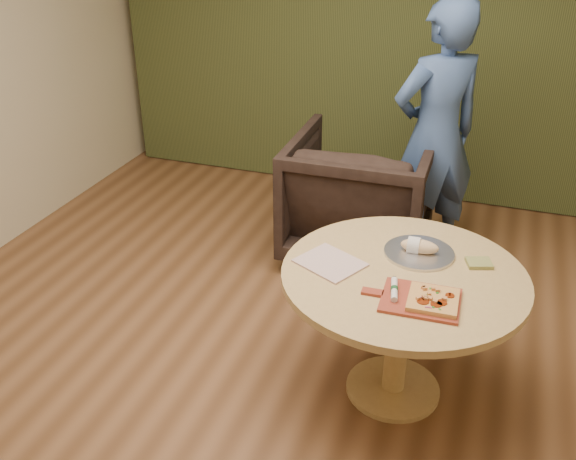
# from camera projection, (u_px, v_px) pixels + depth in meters

# --- Properties ---
(room_shell) EXTENTS (5.04, 6.04, 2.84)m
(room_shell) POSITION_uv_depth(u_px,v_px,m) (266.00, 154.00, 2.72)
(room_shell) COLOR brown
(room_shell) RESTS_ON ground
(curtain) EXTENTS (4.80, 0.14, 2.78)m
(curtain) POSITION_uv_depth(u_px,v_px,m) (396.00, 28.00, 5.13)
(curtain) COLOR #333D1C
(curtain) RESTS_ON ground
(pedestal_table) EXTENTS (1.20, 1.20, 0.75)m
(pedestal_table) POSITION_uv_depth(u_px,v_px,m) (402.00, 297.00, 3.18)
(pedestal_table) COLOR tan
(pedestal_table) RESTS_ON ground
(pizza_paddle) EXTENTS (0.45, 0.29, 0.01)m
(pizza_paddle) POSITION_uv_depth(u_px,v_px,m) (418.00, 300.00, 2.89)
(pizza_paddle) COLOR #993A27
(pizza_paddle) RESTS_ON pedestal_table
(flatbread_pizza) EXTENTS (0.23, 0.23, 0.04)m
(flatbread_pizza) POSITION_uv_depth(u_px,v_px,m) (433.00, 300.00, 2.86)
(flatbread_pizza) COLOR #DCA556
(flatbread_pizza) RESTS_ON pizza_paddle
(cutlery_roll) EXTENTS (0.06, 0.20, 0.03)m
(cutlery_roll) POSITION_uv_depth(u_px,v_px,m) (394.00, 289.00, 2.93)
(cutlery_roll) COLOR silver
(cutlery_roll) RESTS_ON pizza_paddle
(newspaper) EXTENTS (0.38, 0.36, 0.01)m
(newspaper) POSITION_uv_depth(u_px,v_px,m) (330.00, 263.00, 3.18)
(newspaper) COLOR white
(newspaper) RESTS_ON pedestal_table
(serving_tray) EXTENTS (0.36, 0.36, 0.02)m
(serving_tray) POSITION_uv_depth(u_px,v_px,m) (419.00, 253.00, 3.27)
(serving_tray) COLOR silver
(serving_tray) RESTS_ON pedestal_table
(bread_roll) EXTENTS (0.19, 0.09, 0.09)m
(bread_roll) POSITION_uv_depth(u_px,v_px,m) (418.00, 246.00, 3.25)
(bread_roll) COLOR #E1C089
(bread_roll) RESTS_ON serving_tray
(green_packet) EXTENTS (0.15, 0.13, 0.02)m
(green_packet) POSITION_uv_depth(u_px,v_px,m) (479.00, 263.00, 3.17)
(green_packet) COLOR olive
(green_packet) RESTS_ON pedestal_table
(armchair) EXTENTS (0.99, 0.93, 1.00)m
(armchair) POSITION_uv_depth(u_px,v_px,m) (360.00, 191.00, 4.55)
(armchair) COLOR black
(armchair) RESTS_ON ground
(person_standing) EXTENTS (0.79, 0.77, 1.83)m
(person_standing) POSITION_uv_depth(u_px,v_px,m) (435.00, 136.00, 4.32)
(person_standing) COLOR #39568B
(person_standing) RESTS_ON ground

